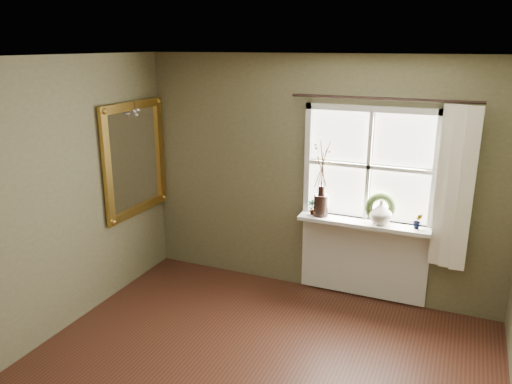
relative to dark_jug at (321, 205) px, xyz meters
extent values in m
plane|color=silver|center=(-0.09, -2.12, 1.56)|extent=(4.50, 4.50, 0.00)
cube|color=brown|center=(-0.09, 0.18, 0.26)|extent=(4.00, 0.10, 2.60)
cube|color=brown|center=(-2.14, -2.12, 0.26)|extent=(0.10, 4.50, 2.60)
cube|color=silver|center=(0.46, 0.10, -0.15)|extent=(1.36, 0.06, 0.06)
cube|color=silver|center=(0.46, 0.10, 1.03)|extent=(1.36, 0.06, 0.06)
cube|color=silver|center=(-0.19, 0.10, 0.44)|extent=(0.06, 0.06, 1.24)
cube|color=silver|center=(1.11, 0.10, 0.44)|extent=(0.06, 0.06, 1.24)
cube|color=silver|center=(0.46, 0.10, 0.44)|extent=(1.24, 0.05, 0.04)
cube|color=silver|center=(0.46, 0.10, 0.44)|extent=(0.04, 0.05, 1.12)
cube|color=white|center=(0.13, 0.12, 0.74)|extent=(0.59, 0.01, 0.53)
cube|color=white|center=(0.78, 0.12, 0.74)|extent=(0.59, 0.01, 0.53)
cube|color=white|center=(0.13, 0.12, 0.15)|extent=(0.59, 0.01, 0.53)
cube|color=white|center=(0.78, 0.12, 0.15)|extent=(0.59, 0.01, 0.53)
cube|color=silver|center=(0.46, 0.00, -0.14)|extent=(1.36, 0.26, 0.04)
cube|color=silver|center=(0.46, 0.11, -0.58)|extent=(1.36, 0.04, 0.88)
cylinder|color=black|center=(0.00, 0.00, 0.00)|extent=(0.16, 0.16, 0.23)
imported|color=beige|center=(0.63, 0.00, 0.01)|extent=(0.29, 0.29, 0.24)
torus|color=#354920|center=(0.62, 0.04, 0.00)|extent=(0.34, 0.25, 0.32)
imported|color=#354920|center=(-0.10, 0.00, -0.03)|extent=(0.09, 0.06, 0.16)
imported|color=#354920|center=(1.00, 0.00, -0.04)|extent=(0.10, 0.08, 0.16)
cube|color=#EDE5CD|center=(1.30, 0.01, 0.33)|extent=(0.36, 0.12, 1.59)
cylinder|color=black|center=(0.56, 0.05, 1.14)|extent=(1.84, 0.03, 0.03)
cube|color=white|center=(-2.06, -0.42, 0.41)|extent=(0.02, 0.89, 1.09)
cube|color=#AC8133|center=(-2.05, -0.42, 1.01)|extent=(0.05, 1.07, 0.09)
cube|color=#AC8133|center=(-2.05, -0.42, -0.18)|extent=(0.05, 1.07, 0.09)
cube|color=#AC8133|center=(-2.05, -0.91, 0.41)|extent=(0.05, 0.09, 1.09)
cube|color=#AC8133|center=(-2.05, 0.07, 0.41)|extent=(0.05, 0.09, 1.09)
sphere|color=silver|center=(-2.00, -0.45, 0.95)|extent=(0.04, 0.04, 0.04)
sphere|color=silver|center=(-2.00, -0.42, 0.91)|extent=(0.04, 0.04, 0.04)
sphere|color=silver|center=(-2.00, -0.39, 0.96)|extent=(0.04, 0.04, 0.04)
camera|label=1|loc=(1.35, -4.92, 1.66)|focal=35.00mm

